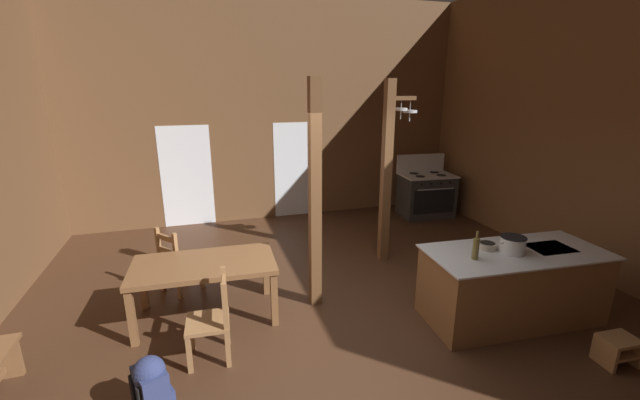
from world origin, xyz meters
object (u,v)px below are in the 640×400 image
at_px(step_stool, 618,348).
at_px(bottle_tall_on_counter, 476,248).
at_px(dining_table, 204,269).
at_px(stockpot_on_counter, 513,245).
at_px(kitchen_island, 512,285).
at_px(mixing_bowl_on_counter, 487,246).
at_px(backpack, 151,386).
at_px(ladderback_chair_near_window, 177,261).
at_px(ladderback_chair_by_post, 213,320).
at_px(stove_range, 426,194).

distance_m(step_stool, bottle_tall_on_counter, 1.70).
xyz_separation_m(step_stool, bottle_tall_on_counter, (-1.08, 1.00, 0.85)).
distance_m(dining_table, stockpot_on_counter, 3.70).
distance_m(kitchen_island, stockpot_on_counter, 0.56).
distance_m(kitchen_island, step_stool, 1.17).
relative_size(stockpot_on_counter, mixing_bowl_on_counter, 1.67).
height_order(backpack, bottle_tall_on_counter, bottle_tall_on_counter).
xyz_separation_m(ladderback_chair_near_window, stockpot_on_counter, (3.86, -1.94, 0.54)).
distance_m(step_stool, ladderback_chair_near_window, 5.32).
bearing_deg(backpack, mixing_bowl_on_counter, 8.03).
distance_m(backpack, mixing_bowl_on_counter, 3.90).
bearing_deg(step_stool, ladderback_chair_by_post, 161.55).
relative_size(dining_table, backpack, 2.91).
bearing_deg(step_stool, stove_range, 81.44).
bearing_deg(step_stool, bottle_tall_on_counter, 137.36).
xyz_separation_m(kitchen_island, backpack, (-4.11, -0.37, -0.13)).
relative_size(stove_range, backpack, 2.21).
height_order(step_stool, stockpot_on_counter, stockpot_on_counter).
bearing_deg(stockpot_on_counter, ladderback_chair_by_post, 174.87).
bearing_deg(bottle_tall_on_counter, mixing_bowl_on_counter, 31.76).
bearing_deg(ladderback_chair_by_post, step_stool, -18.45).
bearing_deg(ladderback_chair_near_window, backpack, -93.71).
relative_size(step_stool, dining_table, 0.22).
xyz_separation_m(stockpot_on_counter, bottle_tall_on_counter, (-0.54, -0.03, 0.03)).
bearing_deg(backpack, stove_range, 39.04).
xyz_separation_m(stove_range, step_stool, (-0.75, -4.97, -0.30)).
bearing_deg(mixing_bowl_on_counter, stockpot_on_counter, -42.01).
relative_size(backpack, bottle_tall_on_counter, 1.75).
bearing_deg(ladderback_chair_by_post, stockpot_on_counter, -5.13).
bearing_deg(ladderback_chair_by_post, bottle_tall_on_counter, -6.59).
xyz_separation_m(mixing_bowl_on_counter, bottle_tall_on_counter, (-0.34, -0.21, 0.10)).
xyz_separation_m(stove_range, stockpot_on_counter, (-1.29, -3.95, 0.51)).
distance_m(stove_range, backpack, 6.83).
relative_size(kitchen_island, bottle_tall_on_counter, 6.53).
relative_size(kitchen_island, stove_range, 1.68).
xyz_separation_m(dining_table, ladderback_chair_by_post, (0.05, -0.83, -0.20)).
relative_size(ladderback_chair_near_window, bottle_tall_on_counter, 2.79).
bearing_deg(backpack, bottle_tall_on_counter, 5.41).
xyz_separation_m(kitchen_island, mixing_bowl_on_counter, (-0.30, 0.16, 0.49)).
bearing_deg(step_stool, stockpot_on_counter, 117.97).
relative_size(kitchen_island, mixing_bowl_on_counter, 10.22).
distance_m(ladderback_chair_near_window, ladderback_chair_by_post, 1.68).
relative_size(ladderback_chair_by_post, stockpot_on_counter, 2.62).
relative_size(step_stool, ladderback_chair_by_post, 0.40).
xyz_separation_m(stove_range, ladderback_chair_near_window, (-5.16, -2.00, -0.03)).
height_order(step_stool, backpack, backpack).
xyz_separation_m(kitchen_island, ladderback_chair_by_post, (-3.55, 0.29, 0.00)).
relative_size(stove_range, dining_table, 0.76).
xyz_separation_m(step_stool, dining_table, (-4.05, 2.17, 0.47)).
bearing_deg(stockpot_on_counter, dining_table, 161.97).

